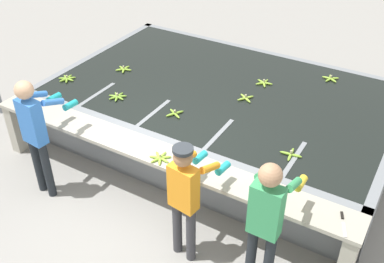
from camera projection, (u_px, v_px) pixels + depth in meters
name	position (u px, v px, depth m)	size (l,w,h in m)	color
ground_plane	(147.00, 211.00, 5.93)	(80.00, 80.00, 0.00)	gray
wash_tank	(222.00, 112.00, 7.17)	(5.21, 3.30, 0.85)	gray
work_ledge	(155.00, 165.00, 5.73)	(5.21, 0.45, 0.85)	#A8A393
worker_0	(36.00, 128.00, 5.68)	(0.44, 0.73, 1.73)	#1E2328
worker_1	(186.00, 193.00, 4.84)	(0.46, 0.73, 1.56)	#38383D
worker_2	(266.00, 217.00, 4.42)	(0.41, 0.72, 1.70)	#1E2328
banana_bunch_floating_0	(291.00, 154.00, 5.52)	(0.28, 0.28, 0.08)	#7FAD33
banana_bunch_floating_1	(264.00, 83.00, 7.05)	(0.28, 0.27, 0.08)	#8CB738
banana_bunch_floating_2	(124.00, 69.00, 7.45)	(0.28, 0.27, 0.08)	#8CB738
banana_bunch_floating_3	(246.00, 98.00, 6.66)	(0.25, 0.25, 0.08)	#93BC3D
banana_bunch_floating_4	(331.00, 79.00, 7.17)	(0.27, 0.28, 0.08)	#8CB738
banana_bunch_floating_5	(67.00, 79.00, 7.17)	(0.27, 0.28, 0.08)	#7FAD33
banana_bunch_floating_6	(117.00, 97.00, 6.70)	(0.28, 0.27, 0.08)	#75A333
banana_bunch_floating_7	(175.00, 113.00, 6.30)	(0.26, 0.26, 0.08)	#7FAD33
banana_bunch_ledge_0	(160.00, 158.00, 5.46)	(0.28, 0.28, 0.08)	#8CB738
knife_0	(343.00, 220.00, 4.61)	(0.15, 0.34, 0.02)	silver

